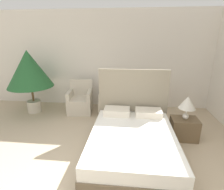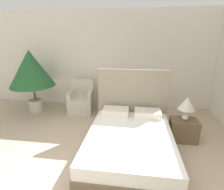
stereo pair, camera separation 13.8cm
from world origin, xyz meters
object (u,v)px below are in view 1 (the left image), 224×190
at_px(bed, 132,140).
at_px(nightstand, 184,129).
at_px(potted_palm, 29,70).
at_px(armchair_near_window_left, 80,102).
at_px(armchair_near_window_right, 112,104).
at_px(table_lamp, 187,103).

bearing_deg(bed, nightstand, 31.01).
distance_m(bed, potted_palm, 3.49).
bearing_deg(armchair_near_window_left, potted_palm, 179.93).
height_order(armchair_near_window_right, potted_palm, potted_palm).
height_order(armchair_near_window_left, armchair_near_window_right, same).
relative_size(bed, armchair_near_window_left, 2.20).
xyz_separation_m(armchair_near_window_right, table_lamp, (1.69, -1.20, 0.54)).
height_order(armchair_near_window_right, nightstand, armchair_near_window_right).
distance_m(armchair_near_window_right, nightstand, 2.08).
bearing_deg(armchair_near_window_right, armchair_near_window_left, 179.13).
bearing_deg(potted_palm, nightstand, -14.74).
height_order(armchair_near_window_left, nightstand, armchair_near_window_left).
height_order(potted_palm, nightstand, potted_palm).
relative_size(armchair_near_window_left, table_lamp, 1.82).
distance_m(bed, nightstand, 1.30).
height_order(armchair_near_window_left, potted_palm, potted_palm).
relative_size(armchair_near_window_right, nightstand, 1.65).
xyz_separation_m(bed, potted_palm, (-2.88, 1.72, 0.95)).
height_order(bed, table_lamp, bed).
bearing_deg(armchair_near_window_left, table_lamp, -30.87).
height_order(nightstand, table_lamp, table_lamp).
bearing_deg(potted_palm, armchair_near_window_left, 6.22).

